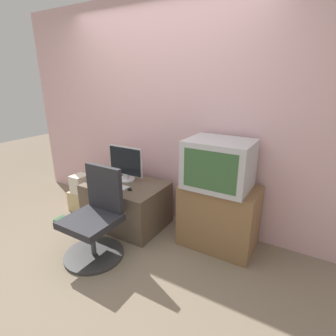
{
  "coord_description": "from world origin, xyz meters",
  "views": [
    {
      "loc": [
        1.67,
        -1.36,
        1.72
      ],
      "look_at": [
        0.27,
        0.99,
        0.78
      ],
      "focal_mm": 28.0,
      "sensor_mm": 36.0,
      "label": 1
    }
  ],
  "objects_px": {
    "keyboard": "(116,186)",
    "office_chair": "(95,222)",
    "main_monitor": "(126,164)",
    "mouse": "(130,189)",
    "crt_tv": "(219,164)",
    "book": "(63,220)",
    "cardboard_box_lower": "(82,201)"
  },
  "relations": [
    {
      "from": "main_monitor",
      "to": "mouse",
      "type": "height_order",
      "value": "main_monitor"
    },
    {
      "from": "book",
      "to": "office_chair",
      "type": "bearing_deg",
      "value": -15.58
    },
    {
      "from": "crt_tv",
      "to": "mouse",
      "type": "bearing_deg",
      "value": -163.72
    },
    {
      "from": "mouse",
      "to": "office_chair",
      "type": "xyz_separation_m",
      "value": [
        -0.05,
        -0.49,
        -0.18
      ]
    },
    {
      "from": "main_monitor",
      "to": "office_chair",
      "type": "relative_size",
      "value": 0.53
    },
    {
      "from": "keyboard",
      "to": "office_chair",
      "type": "bearing_deg",
      "value": -72.56
    },
    {
      "from": "mouse",
      "to": "crt_tv",
      "type": "relative_size",
      "value": 0.09
    },
    {
      "from": "cardboard_box_lower",
      "to": "book",
      "type": "bearing_deg",
      "value": -88.89
    },
    {
      "from": "cardboard_box_lower",
      "to": "main_monitor",
      "type": "bearing_deg",
      "value": 11.45
    },
    {
      "from": "crt_tv",
      "to": "book",
      "type": "relative_size",
      "value": 3.57
    },
    {
      "from": "mouse",
      "to": "crt_tv",
      "type": "height_order",
      "value": "crt_tv"
    },
    {
      "from": "cardboard_box_lower",
      "to": "book",
      "type": "distance_m",
      "value": 0.36
    },
    {
      "from": "office_chair",
      "to": "cardboard_box_lower",
      "type": "relative_size",
      "value": 2.89
    },
    {
      "from": "crt_tv",
      "to": "office_chair",
      "type": "bearing_deg",
      "value": -142.0
    },
    {
      "from": "keyboard",
      "to": "office_chair",
      "type": "relative_size",
      "value": 0.35
    },
    {
      "from": "mouse",
      "to": "book",
      "type": "distance_m",
      "value": 1.09
    },
    {
      "from": "cardboard_box_lower",
      "to": "book",
      "type": "xyz_separation_m",
      "value": [
        0.01,
        -0.34,
        -0.12
      ]
    },
    {
      "from": "main_monitor",
      "to": "keyboard",
      "type": "xyz_separation_m",
      "value": [
        0.02,
        -0.22,
        -0.2
      ]
    },
    {
      "from": "main_monitor",
      "to": "keyboard",
      "type": "height_order",
      "value": "main_monitor"
    },
    {
      "from": "office_chair",
      "to": "cardboard_box_lower",
      "type": "xyz_separation_m",
      "value": [
        -0.87,
        0.58,
        -0.23
      ]
    },
    {
      "from": "keyboard",
      "to": "office_chair",
      "type": "distance_m",
      "value": 0.55
    },
    {
      "from": "main_monitor",
      "to": "crt_tv",
      "type": "xyz_separation_m",
      "value": [
        1.15,
        0.04,
        0.18
      ]
    },
    {
      "from": "main_monitor",
      "to": "mouse",
      "type": "relative_size",
      "value": 8.29
    },
    {
      "from": "mouse",
      "to": "crt_tv",
      "type": "distance_m",
      "value": 1.03
    },
    {
      "from": "mouse",
      "to": "crt_tv",
      "type": "bearing_deg",
      "value": 16.28
    },
    {
      "from": "crt_tv",
      "to": "book",
      "type": "height_order",
      "value": "crt_tv"
    },
    {
      "from": "keyboard",
      "to": "book",
      "type": "xyz_separation_m",
      "value": [
        -0.7,
        -0.26,
        -0.52
      ]
    },
    {
      "from": "office_chair",
      "to": "keyboard",
      "type": "bearing_deg",
      "value": 107.44
    },
    {
      "from": "crt_tv",
      "to": "cardboard_box_lower",
      "type": "height_order",
      "value": "crt_tv"
    },
    {
      "from": "keyboard",
      "to": "office_chair",
      "type": "height_order",
      "value": "office_chair"
    },
    {
      "from": "main_monitor",
      "to": "cardboard_box_lower",
      "type": "distance_m",
      "value": 0.93
    },
    {
      "from": "main_monitor",
      "to": "crt_tv",
      "type": "relative_size",
      "value": 0.76
    }
  ]
}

